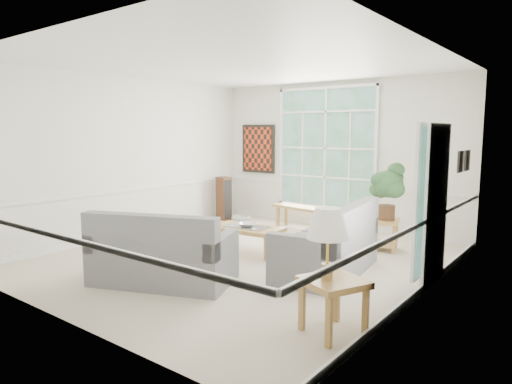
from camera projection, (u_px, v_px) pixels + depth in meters
floor at (243, 259)px, 7.19m from camera, size 5.50×6.00×0.01m
ceiling at (243, 63)px, 6.80m from camera, size 5.50×6.00×0.02m
wall_back at (335, 156)px, 9.36m from camera, size 5.50×0.02×3.00m
wall_front at (57, 180)px, 4.63m from camera, size 5.50×0.02×3.00m
wall_left at (131, 158)px, 8.65m from camera, size 0.02×6.00×3.00m
wall_right at (425, 174)px, 5.34m from camera, size 0.02×6.00×3.00m
window_back at (326, 148)px, 9.43m from camera, size 2.30×0.08×2.40m
entry_door at (435, 205)px, 5.89m from camera, size 0.08×0.90×2.10m
door_sidelight at (419, 203)px, 5.38m from camera, size 0.08×0.26×1.90m
wall_art at (258, 149)px, 10.48m from camera, size 0.90×0.06×1.10m
wall_frame_near at (460, 162)px, 6.73m from camera, size 0.04×0.26×0.32m
wall_frame_far at (466, 160)px, 7.05m from camera, size 0.04×0.26×0.32m
loveseat_right at (327, 238)px, 6.43m from camera, size 1.20×1.96×1.00m
loveseat_front at (163, 246)px, 6.02m from camera, size 2.02×1.54×0.97m
coffee_table at (247, 240)px, 7.53m from camera, size 1.23×0.76×0.43m
pewter_bowl at (248, 225)px, 7.46m from camera, size 0.48×0.48×0.09m
window_bench at (317, 221)px, 9.02m from camera, size 2.08×0.64×0.48m
end_table at (382, 235)px, 7.70m from camera, size 0.65×0.65×0.53m
houseplant at (387, 191)px, 7.58m from camera, size 0.79×0.79×0.98m
side_table at (333, 306)px, 4.49m from camera, size 0.73×0.73×0.56m
table_lamp at (328, 244)px, 4.39m from camera, size 0.48×0.48×0.71m
pet_bed at (241, 219)px, 10.14m from camera, size 0.57×0.57×0.13m
floor_speaker at (224, 198)px, 10.34m from camera, size 0.34×0.29×0.98m
cat at (335, 223)px, 7.03m from camera, size 0.37×0.30×0.15m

